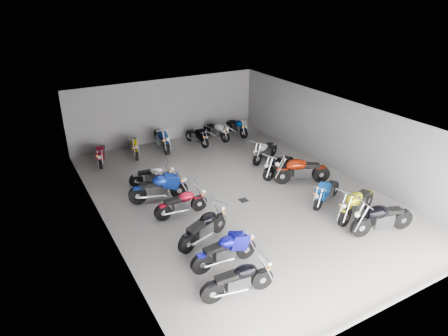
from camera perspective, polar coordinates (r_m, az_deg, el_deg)
The scene contains 24 objects.
ground at distance 15.59m, azimuth 1.82°, elevation -3.84°, with size 14.00×14.00×0.00m, color gray.
wall_back at distance 20.83m, azimuth -8.22°, elevation 8.18°, with size 10.00×0.10×3.20m, color slate.
wall_left at distance 13.23m, azimuth -16.98°, elevation -2.70°, with size 0.10×14.00×3.20m, color slate.
wall_right at distance 17.84m, azimuth 15.82°, elevation 4.63°, with size 0.10×14.00×3.20m, color slate.
ceiling at distance 14.33m, azimuth 1.99°, elevation 7.54°, with size 10.00×14.00×0.04m, color black.
drain_grate at distance 15.21m, azimuth 2.79°, elevation -4.60°, with size 0.32×0.32×0.01m, color black.
motorcycle_left_a at distance 10.75m, azimuth 2.09°, elevation -15.67°, with size 2.04×0.49×0.90m.
motorcycle_left_b at distance 11.71m, azimuth 0.15°, elevation -11.71°, with size 2.09×0.41×0.92m.
motorcycle_left_c at distance 12.70m, azimuth -2.90°, elevation -8.49°, with size 2.03×0.87×0.93m.
motorcycle_left_d at distance 14.13m, azimuth -6.07°, elevation -5.03°, with size 1.97×0.40×0.87m.
motorcycle_left_e at distance 15.13m, azimuth -9.25°, elevation -2.81°, with size 2.22×0.66×0.99m.
motorcycle_left_f at distance 16.33m, azimuth -10.16°, elevation -1.10°, with size 1.78×0.74×0.81m.
motorcycle_right_a at distance 14.04m, azimuth 21.63°, elevation -6.66°, with size 2.28×0.67×1.01m.
motorcycle_right_b at distance 14.63m, azimuth 18.41°, elevation -4.80°, with size 2.24×0.80×1.01m.
motorcycle_right_c at distance 15.27m, azimuth 14.43°, elevation -3.32°, with size 1.86×0.88×0.86m.
motorcycle_right_d at distance 16.55m, azimuth 10.97°, elevation -0.33°, with size 2.22×1.09×1.04m.
motorcycle_right_e at distance 17.06m, azimuth 7.87°, elevation 0.39°, with size 1.98×0.67×0.89m.
motorcycle_right_f at distance 18.49m, azimuth 5.87°, elevation 2.44°, with size 1.86×0.94×0.87m.
motorcycle_back_a at distance 18.96m, azimuth -17.09°, elevation 1.93°, with size 0.70×1.83×0.83m.
motorcycle_back_b at distance 19.45m, azimuth -12.65°, elevation 3.08°, with size 0.55×1.94×0.86m.
motorcycle_back_c at distance 19.88m, azimuth -8.88°, elevation 4.16°, with size 0.51×2.33×1.02m.
motorcycle_back_d at distance 20.33m, azimuth -3.85°, elevation 4.55°, with size 0.50×1.87×0.82m.
motorcycle_back_e at distance 21.02m, azimuth -1.07°, elevation 5.37°, with size 0.60×1.96×0.87m.
motorcycle_back_f at distance 21.66m, azimuth 1.86°, elevation 5.92°, with size 0.40×1.94×0.85m.
Camera 1 is at (-7.15, -11.66, 7.47)m, focal length 32.00 mm.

